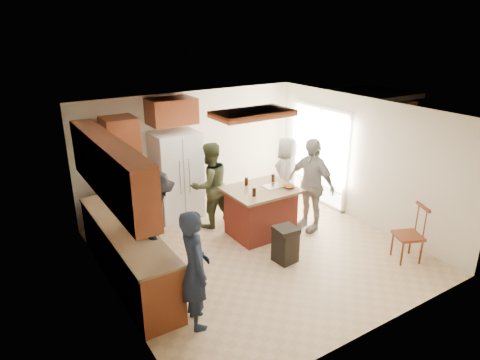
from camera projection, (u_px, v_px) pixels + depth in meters
room_shell at (364, 146)px, 10.78m from camera, size 8.00×5.20×5.00m
person_front_left at (195, 269)px, 5.52m from camera, size 0.56×0.68×1.66m
person_behind_left at (210, 185)px, 8.28m from camera, size 0.87×0.58×1.71m
person_behind_right at (287, 174)px, 9.10m from camera, size 0.92×0.84×1.58m
person_side_right at (311, 185)px, 8.15m from camera, size 0.72×1.15×1.83m
person_counter at (155, 228)px, 6.47m from camera, size 0.81×1.27×1.81m
left_cabinetry at (121, 225)px, 6.44m from camera, size 0.64×3.00×2.30m
back_wall_units at (136, 158)px, 8.17m from camera, size 1.80×0.60×2.45m
refrigerator at (177, 175)px, 8.67m from camera, size 0.90×0.76×1.80m
kitchen_island at (261, 211)px, 8.06m from camera, size 1.28×1.03×0.93m
island_items at (274, 186)px, 7.95m from camera, size 0.93×0.72×0.15m
trash_bin at (285, 244)px, 7.18m from camera, size 0.38×0.38×0.63m
spindle_chair at (409, 236)px, 7.19m from camera, size 0.55×0.55×0.99m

